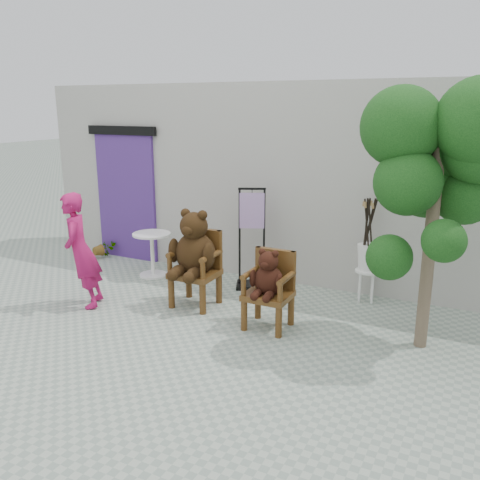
% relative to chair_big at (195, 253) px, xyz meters
% --- Properties ---
extents(ground_plane, '(60.00, 60.00, 0.00)m').
position_rel_chair_big_xyz_m(ground_plane, '(0.75, -1.16, -0.75)').
color(ground_plane, '#939F8E').
rests_on(ground_plane, ground).
extents(back_wall, '(9.00, 1.00, 3.00)m').
position_rel_chair_big_xyz_m(back_wall, '(0.75, 1.94, 0.75)').
color(back_wall, '#ACA9A1').
rests_on(back_wall, ground).
extents(doorway, '(1.40, 0.11, 2.33)m').
position_rel_chair_big_xyz_m(doorway, '(-2.25, 1.42, 0.42)').
color(doorway, '#4A2879').
rests_on(doorway, ground).
extents(chair_big, '(0.66, 0.71, 1.34)m').
position_rel_chair_big_xyz_m(chair_big, '(0.00, 0.00, 0.00)').
color(chair_big, '#42270E').
rests_on(chair_big, ground).
extents(chair_small, '(0.54, 0.54, 1.00)m').
position_rel_chair_big_xyz_m(chair_small, '(1.18, -0.20, -0.16)').
color(chair_small, '#42270E').
rests_on(chair_small, ground).
extents(person, '(0.61, 0.68, 1.56)m').
position_rel_chair_big_xyz_m(person, '(-1.34, -0.70, 0.03)').
color(person, '#A71453').
rests_on(person, ground).
extents(cafe_table, '(0.60, 0.60, 0.70)m').
position_rel_chair_big_xyz_m(cafe_table, '(-1.27, 0.76, -0.31)').
color(cafe_table, white).
rests_on(cafe_table, ground).
extents(display_stand, '(0.55, 0.50, 1.51)m').
position_rel_chair_big_xyz_m(display_stand, '(0.39, 0.98, -0.16)').
color(display_stand, black).
rests_on(display_stand, ground).
extents(stool_bucket, '(0.32, 0.32, 1.45)m').
position_rel_chair_big_xyz_m(stool_bucket, '(2.05, 1.19, -0.11)').
color(stool_bucket, white).
rests_on(stool_bucket, ground).
extents(tree, '(1.61, 1.59, 2.95)m').
position_rel_chair_big_xyz_m(tree, '(2.96, 0.14, 1.36)').
color(tree, brown).
rests_on(tree, ground).
extents(potted_plant, '(0.40, 0.37, 0.36)m').
position_rel_chair_big_xyz_m(potted_plant, '(-2.65, 1.19, -0.57)').
color(potted_plant, black).
rests_on(potted_plant, ground).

